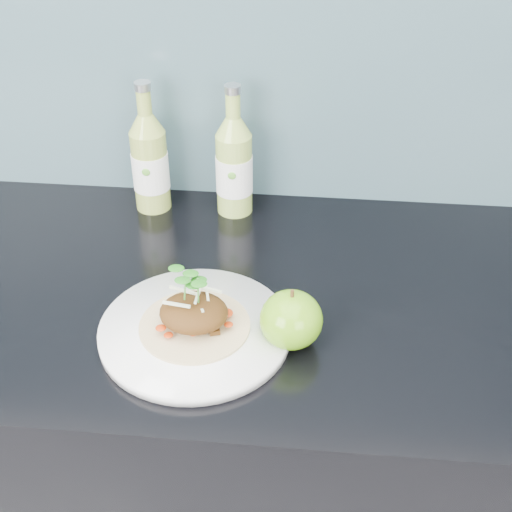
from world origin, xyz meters
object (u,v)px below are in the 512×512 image
object	(u,v)px
cider_bottle_right	(234,166)
dinner_plate	(195,331)
cider_bottle_left	(150,162)
green_apple	(291,320)

from	to	relation	value
cider_bottle_right	dinner_plate	bearing A→B (deg)	-115.64
dinner_plate	cider_bottle_left	distance (m)	0.37
cider_bottle_left	cider_bottle_right	xyz separation A→B (m)	(0.15, 0.00, 0.00)
cider_bottle_left	cider_bottle_right	size ratio (longest dim) A/B	1.00
cider_bottle_left	dinner_plate	bearing A→B (deg)	-71.28
dinner_plate	cider_bottle_right	bearing A→B (deg)	87.36
green_apple	cider_bottle_right	distance (m)	0.36
green_apple	cider_bottle_right	bearing A→B (deg)	109.44
green_apple	cider_bottle_left	distance (m)	0.43
dinner_plate	green_apple	bearing A→B (deg)	-0.38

